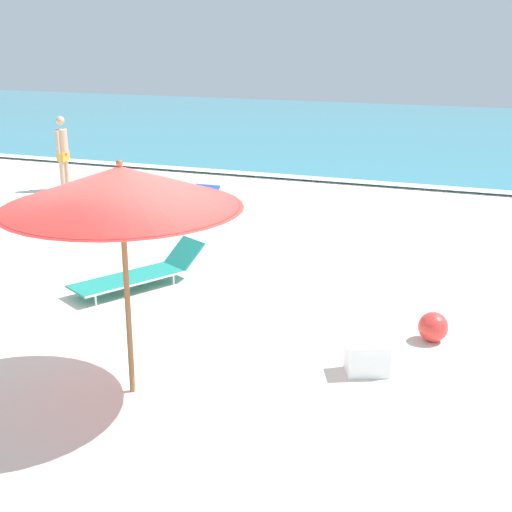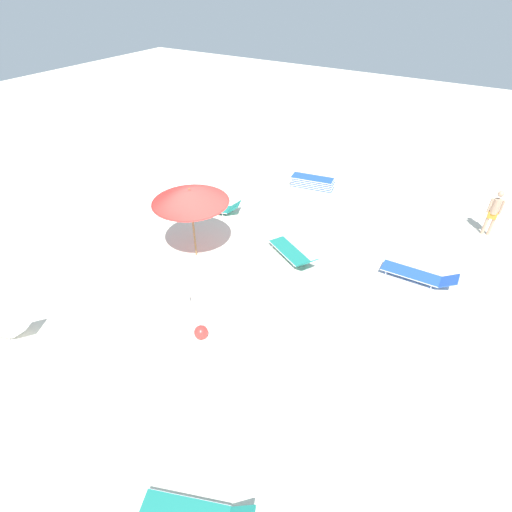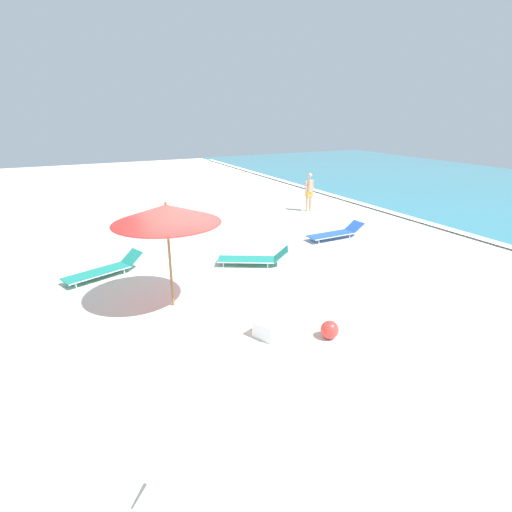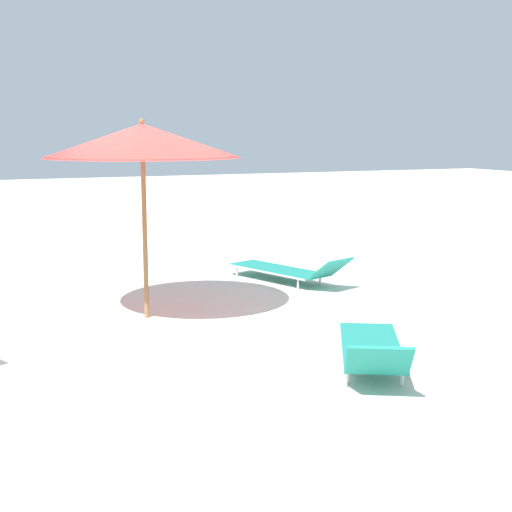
# 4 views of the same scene
# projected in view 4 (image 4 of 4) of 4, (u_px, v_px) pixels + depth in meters

# --- Properties ---
(ground_plane) EXTENTS (60.00, 60.00, 0.16)m
(ground_plane) POSITION_uv_depth(u_px,v_px,m) (164.00, 335.00, 8.70)
(ground_plane) COLOR silver
(beach_umbrella) EXTENTS (2.44, 2.44, 2.53)m
(beach_umbrella) POSITION_uv_depth(u_px,v_px,m) (142.00, 141.00, 8.82)
(beach_umbrella) COLOR olive
(beach_umbrella) RESTS_ON ground_plane
(sun_lounger_near_water_left) EXTENTS (1.55, 2.14, 0.56)m
(sun_lounger_near_water_left) POSITION_uv_depth(u_px,v_px,m) (372.00, 349.00, 7.14)
(sun_lounger_near_water_left) COLOR #1E8475
(sun_lounger_near_water_left) RESTS_ON ground_plane
(sun_lounger_near_water_right) EXTENTS (1.33, 2.30, 0.52)m
(sun_lounger_near_water_right) POSITION_uv_depth(u_px,v_px,m) (288.00, 270.00, 11.32)
(sun_lounger_near_water_right) COLOR #1E8475
(sun_lounger_near_water_right) RESTS_ON ground_plane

